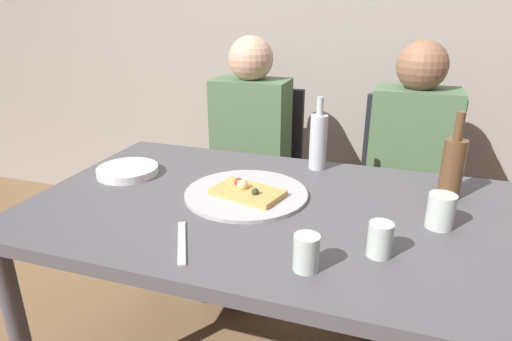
% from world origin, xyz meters
% --- Properties ---
extents(back_wall, '(6.00, 0.10, 2.60)m').
position_xyz_m(back_wall, '(0.00, 1.30, 1.30)').
color(back_wall, gray).
rests_on(back_wall, ground_plane).
extents(dining_table, '(1.56, 0.90, 0.72)m').
position_xyz_m(dining_table, '(0.00, 0.00, 0.65)').
color(dining_table, '#4C4C51').
rests_on(dining_table, ground_plane).
extents(pizza_tray, '(0.40, 0.40, 0.01)m').
position_xyz_m(pizza_tray, '(-0.12, 0.04, 0.73)').
color(pizza_tray, '#ADADB2').
rests_on(pizza_tray, dining_table).
extents(pizza_slice_last, '(0.25, 0.18, 0.05)m').
position_xyz_m(pizza_slice_last, '(-0.11, 0.03, 0.75)').
color(pizza_slice_last, tan).
rests_on(pizza_slice_last, pizza_tray).
extents(wine_bottle, '(0.06, 0.06, 0.27)m').
position_xyz_m(wine_bottle, '(0.05, 0.36, 0.83)').
color(wine_bottle, '#B2BCC1').
rests_on(wine_bottle, dining_table).
extents(beer_bottle, '(0.07, 0.07, 0.28)m').
position_xyz_m(beer_bottle, '(0.50, 0.24, 0.83)').
color(beer_bottle, brown).
rests_on(beer_bottle, dining_table).
extents(tumbler_near, '(0.06, 0.06, 0.09)m').
position_xyz_m(tumbler_near, '(0.31, -0.19, 0.77)').
color(tumbler_near, '#B7C6BC').
rests_on(tumbler_near, dining_table).
extents(tumbler_far, '(0.08, 0.08, 0.10)m').
position_xyz_m(tumbler_far, '(0.46, 0.02, 0.77)').
color(tumbler_far, '#B7C6BC').
rests_on(tumbler_far, dining_table).
extents(wine_glass, '(0.06, 0.06, 0.09)m').
position_xyz_m(wine_glass, '(0.15, -0.31, 0.77)').
color(wine_glass, '#B7C6BC').
rests_on(wine_glass, dining_table).
extents(plate_stack, '(0.22, 0.22, 0.03)m').
position_xyz_m(plate_stack, '(-0.60, 0.08, 0.74)').
color(plate_stack, white).
rests_on(plate_stack, dining_table).
extents(table_knife, '(0.12, 0.20, 0.01)m').
position_xyz_m(table_knife, '(-0.18, -0.29, 0.73)').
color(table_knife, '#B7B7BC').
rests_on(table_knife, dining_table).
extents(chair_left, '(0.44, 0.44, 0.90)m').
position_xyz_m(chair_left, '(-0.37, 0.85, 0.51)').
color(chair_left, black).
rests_on(chair_left, ground_plane).
extents(chair_right, '(0.44, 0.44, 0.90)m').
position_xyz_m(chair_right, '(0.39, 0.85, 0.51)').
color(chair_right, black).
rests_on(chair_right, ground_plane).
extents(guest_in_sweater, '(0.36, 0.56, 1.17)m').
position_xyz_m(guest_in_sweater, '(-0.37, 0.70, 0.64)').
color(guest_in_sweater, '#4C6B47').
rests_on(guest_in_sweater, ground_plane).
extents(guest_in_beanie, '(0.36, 0.56, 1.17)m').
position_xyz_m(guest_in_beanie, '(0.39, 0.70, 0.64)').
color(guest_in_beanie, '#4C6B47').
rests_on(guest_in_beanie, ground_plane).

